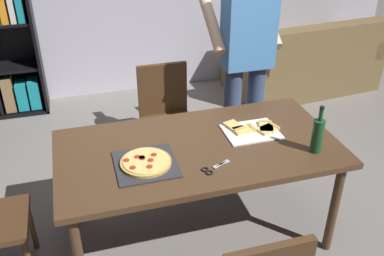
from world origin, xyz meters
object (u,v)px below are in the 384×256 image
Objects in this scene: wine_bottle at (318,135)px; chair_far_side at (166,111)px; pepperoni_pizza_on_tray at (146,163)px; person_serving_pizza at (246,59)px; dining_table at (198,155)px; couch at (304,65)px; kitchen_scissors at (212,168)px.

chair_far_side is at bearing 119.62° from wine_bottle.
pepperoni_pizza_on_tray is at bearing -108.90° from chair_far_side.
wine_bottle is (0.68, -1.20, 0.36)m from chair_far_side.
chair_far_side is 0.81m from person_serving_pizza.
person_serving_pizza reaches higher than pepperoni_pizza_on_tray.
person_serving_pizza is 0.99m from wine_bottle.
chair_far_side is 0.51× the size of person_serving_pizza.
dining_table is 0.75m from wine_bottle.
wine_bottle is (-1.22, -2.24, 0.57)m from couch.
chair_far_side is at bearing -151.36° from couch.
pepperoni_pizza_on_tray reaches higher than dining_table.
kitchen_scissors is at bearing -89.77° from chair_far_side.
person_serving_pizza is (0.61, 0.73, 0.32)m from dining_table.
person_serving_pizza is 1.30m from pepperoni_pizza_on_tray.
person_serving_pizza reaches higher than chair_far_side.
kitchen_scissors reaches higher than dining_table.
kitchen_scissors is (-1.90, -2.25, 0.45)m from couch.
wine_bottle is at bearing -85.44° from person_serving_pizza.
couch is 1.01× the size of person_serving_pizza.
dining_table is at bearing -133.80° from couch.
wine_bottle is (0.08, -0.98, -0.13)m from person_serving_pizza.
chair_far_side is 2.18m from couch.
pepperoni_pizza_on_tray is (-0.36, -1.06, 0.25)m from chair_far_side.
chair_far_side is 1.14m from pepperoni_pizza_on_tray.
pepperoni_pizza_on_tray is at bearing -139.16° from person_serving_pizza.
pepperoni_pizza_on_tray is at bearing 172.00° from wine_bottle.
pepperoni_pizza_on_tray is at bearing -137.24° from couch.
wine_bottle is at bearing -118.57° from couch.
couch is at bearing 61.43° from wine_bottle.
person_serving_pizza is 4.79× the size of pepperoni_pizza_on_tray.
kitchen_scissors is (0.00, -1.21, 0.24)m from chair_far_side.
chair_far_side is at bearing 90.00° from dining_table.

